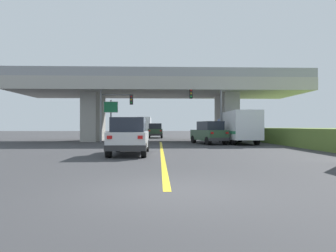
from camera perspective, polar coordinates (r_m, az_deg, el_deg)
ground at (r=31.91m, az=-1.50°, el=-2.94°), size 160.00×160.00×0.00m
overpass_bridge at (r=32.08m, az=-1.50°, el=6.30°), size 30.58×8.87×7.28m
lane_divider_stripe at (r=18.12m, az=-1.22°, el=-5.00°), size 0.20×22.61×0.01m
suv_lead at (r=16.06m, az=-7.64°, el=-2.01°), size 2.01×4.54×2.02m
suv_crossing at (r=25.93m, az=8.13°, el=-1.33°), size 2.91×4.61×2.02m
box_truck at (r=27.13m, az=13.73°, el=-0.12°), size 2.33×7.32×2.92m
sedan_oncoming at (r=40.66m, az=-2.53°, el=-0.92°), size 2.04×4.61×2.02m
traffic_signal_nearside at (r=28.17m, az=8.40°, el=4.28°), size 3.18×0.36×5.76m
traffic_signal_farside at (r=28.68m, az=-11.03°, el=3.66°), size 3.22×0.36×5.55m
highway_sign at (r=29.58m, az=-11.24°, el=2.82°), size 1.43×0.17×4.25m
semi_truck_distant at (r=49.66m, az=-4.73°, el=-0.04°), size 2.33×7.49×3.17m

